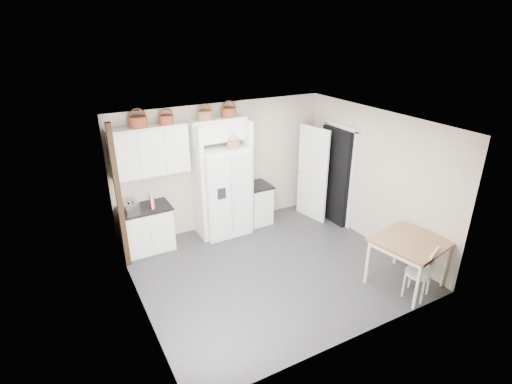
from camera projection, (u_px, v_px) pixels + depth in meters
floor at (271, 268)px, 7.09m from camera, size 4.50×4.50×0.00m
ceiling at (274, 124)px, 6.06m from camera, size 4.50×4.50×0.00m
wall_back at (223, 166)px, 8.19m from camera, size 4.50×0.00×4.50m
wall_left at (135, 234)px, 5.59m from camera, size 0.00×4.00×4.00m
wall_right at (374, 178)px, 7.57m from camera, size 0.00×4.00×4.00m
refrigerator at (223, 191)px, 8.01m from camera, size 0.93×0.75×1.80m
base_cab_left at (147, 229)px, 7.53m from camera, size 0.91×0.57×0.84m
base_cab_right at (258, 204)px, 8.59m from camera, size 0.47×0.57×0.83m
dining_table at (407, 263)px, 6.50m from camera, size 1.18×1.18×0.83m
windsor_chair at (418, 273)px, 6.22m from camera, size 0.54×0.52×0.86m
counter_left at (144, 208)px, 7.36m from camera, size 0.95×0.61×0.04m
counter_right at (258, 186)px, 8.42m from camera, size 0.51×0.60×0.04m
toaster at (131, 207)px, 7.16m from camera, size 0.28×0.21×0.17m
cookbook_red at (152, 202)px, 7.30m from camera, size 0.06×0.15×0.22m
cookbook_cream at (152, 202)px, 7.30m from camera, size 0.06×0.17×0.24m
basket_upper_b at (138, 122)px, 6.88m from camera, size 0.31×0.31×0.19m
basket_upper_c at (166, 120)px, 7.11m from camera, size 0.27×0.27×0.15m
basket_bridge_a at (204, 115)px, 7.43m from camera, size 0.29×0.29×0.16m
basket_bridge_b at (229, 112)px, 7.64m from camera, size 0.30×0.30×0.17m
basket_fridge_b at (233, 145)px, 7.63m from camera, size 0.25×0.25×0.13m
upper_cabinet at (149, 151)px, 7.16m from camera, size 1.40×0.34×0.90m
bridge_cabinet at (218, 130)px, 7.66m from camera, size 1.12×0.34×0.45m
fridge_panel_left at (198, 184)px, 7.72m from camera, size 0.08×0.60×2.30m
fridge_panel_right at (245, 175)px, 8.17m from camera, size 0.08×0.60×2.30m
trim_post at (119, 199)px, 6.70m from camera, size 0.09×0.09×2.60m
doorway_void at (336, 176)px, 8.44m from camera, size 0.18×0.85×2.05m
door_slab at (312, 174)px, 8.55m from camera, size 0.21×0.79×2.05m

